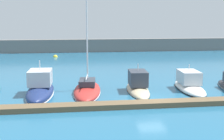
# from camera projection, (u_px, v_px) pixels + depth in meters

# --- Properties ---
(ground_plane) EXTENTS (123.77, 123.77, 0.00)m
(ground_plane) POSITION_uv_depth(u_px,v_px,m) (152.00, 101.00, 28.02)
(ground_plane) COLOR #236084
(dock_pier) EXTENTS (45.53, 1.47, 0.45)m
(dock_pier) POSITION_uv_depth(u_px,v_px,m) (157.00, 104.00, 26.39)
(dock_pier) COLOR brown
(dock_pier) RESTS_ON ground_plane
(breakwater_seawall) EXTENTS (111.40, 2.05, 2.88)m
(breakwater_seawall) POSITION_uv_depth(u_px,v_px,m) (101.00, 45.00, 70.09)
(breakwater_seawall) COLOR slate
(breakwater_seawall) RESTS_ON ground_plane
(motorboat_navy_third) EXTENTS (2.81, 8.62, 3.71)m
(motorboat_navy_third) POSITION_uv_depth(u_px,v_px,m) (40.00, 88.00, 30.45)
(motorboat_navy_third) COLOR navy
(motorboat_navy_third) RESTS_ON ground_plane
(sailboat_red_fourth) EXTENTS (3.60, 8.91, 13.15)m
(sailboat_red_fourth) POSITION_uv_depth(u_px,v_px,m) (87.00, 90.00, 31.31)
(sailboat_red_fourth) COLOR #B72D28
(sailboat_red_fourth) RESTS_ON ground_plane
(motorboat_sand_fifth) EXTENTS (2.75, 7.86, 3.30)m
(motorboat_sand_fifth) POSITION_uv_depth(u_px,v_px,m) (138.00, 86.00, 31.86)
(motorboat_sand_fifth) COLOR beige
(motorboat_sand_fifth) RESTS_ON ground_plane
(motorboat_white_sixth) EXTENTS (2.96, 7.82, 2.88)m
(motorboat_white_sixth) POSITION_uv_depth(u_px,v_px,m) (189.00, 84.00, 32.49)
(motorboat_white_sixth) COLOR white
(motorboat_white_sixth) RESTS_ON ground_plane
(mooring_buoy_yellow) EXTENTS (0.87, 0.87, 0.87)m
(mooring_buoy_yellow) POSITION_uv_depth(u_px,v_px,m) (55.00, 57.00, 60.37)
(mooring_buoy_yellow) COLOR yellow
(mooring_buoy_yellow) RESTS_ON ground_plane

